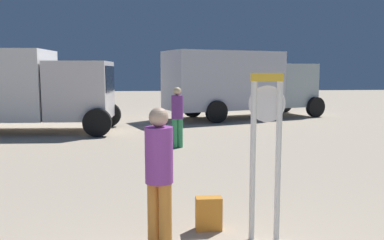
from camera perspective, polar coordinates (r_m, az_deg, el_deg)
The scene contains 6 objects.
standing_clock at distance 4.93m, azimuth 10.33°, elevation -2.69°, with size 0.42×0.23×2.05m.
person_near_clock at distance 4.67m, azimuth -4.63°, elevation -7.24°, with size 0.32×0.32×1.67m.
backpack at distance 5.46m, azimuth 2.35°, elevation -12.99°, with size 0.34×0.22×0.44m.
person_distant at distance 10.93m, azimuth -2.08°, elevation 0.84°, with size 0.31×0.31×1.64m.
box_truck_near at distance 18.02m, azimuth 6.60°, elevation 5.33°, with size 7.43×4.61×2.89m.
box_truck_far at distance 15.14m, azimuth -25.18°, elevation 4.24°, with size 7.27×2.80×2.77m.
Camera 1 is at (-0.22, -2.25, 2.07)m, focal length 38.02 mm.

